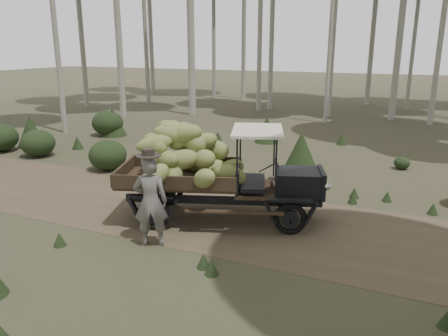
{
  "coord_description": "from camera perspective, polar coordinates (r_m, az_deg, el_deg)",
  "views": [
    {
      "loc": [
        4.33,
        -9.09,
        4.07
      ],
      "look_at": [
        0.29,
        -0.09,
        1.28
      ],
      "focal_mm": 35.0,
      "sensor_mm": 36.0,
      "label": 1
    }
  ],
  "objects": [
    {
      "name": "dirt_track",
      "position": [
        10.86,
        -1.23,
        -6.23
      ],
      "size": [
        70.0,
        4.0,
        0.01
      ],
      "primitive_type": "cube",
      "color": "brown",
      "rests_on": "ground"
    },
    {
      "name": "ground",
      "position": [
        10.86,
        -1.23,
        -6.25
      ],
      "size": [
        120.0,
        120.0,
        0.0
      ],
      "primitive_type": "plane",
      "color": "#473D2B",
      "rests_on": "ground"
    },
    {
      "name": "farmer",
      "position": [
        9.12,
        -9.58,
        -4.22
      ],
      "size": [
        0.83,
        0.73,
        2.08
      ],
      "rotation": [
        0.0,
        0.0,
        3.61
      ],
      "color": "#605C58",
      "rests_on": "ground"
    },
    {
      "name": "banana_truck",
      "position": [
        10.22,
        -3.03,
        0.76
      ],
      "size": [
        5.06,
        3.28,
        2.46
      ],
      "rotation": [
        0.0,
        0.0,
        0.34
      ],
      "color": "black",
      "rests_on": "ground"
    },
    {
      "name": "undergrowth",
      "position": [
        11.44,
        -8.6,
        -2.38
      ],
      "size": [
        24.88,
        20.55,
        1.38
      ],
      "color": "#233319",
      "rests_on": "ground"
    }
  ]
}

